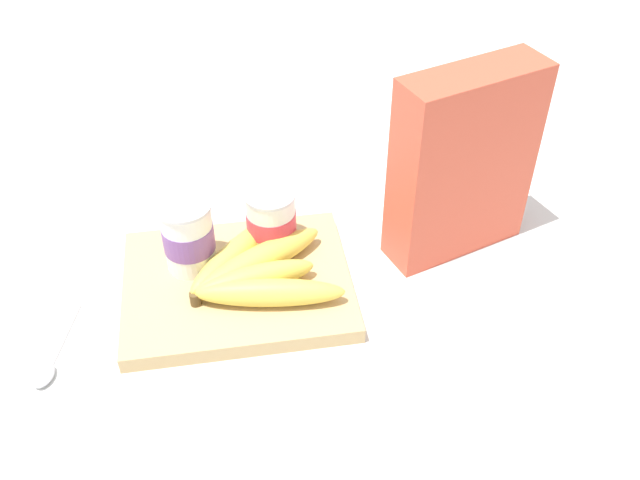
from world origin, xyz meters
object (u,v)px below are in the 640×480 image
at_px(banana_bunch, 257,271).
at_px(spoon, 54,357).
at_px(yogurt_cup_back, 273,219).
at_px(cereal_box, 465,164).
at_px(yogurt_cup_front, 190,235).
at_px(cutting_board, 239,284).

relative_size(banana_bunch, spoon, 1.48).
bearing_deg(yogurt_cup_back, spoon, -153.08).
height_order(cereal_box, banana_bunch, cereal_box).
height_order(yogurt_cup_front, yogurt_cup_back, yogurt_cup_front).
bearing_deg(cutting_board, banana_bunch, -20.45).
distance_m(yogurt_cup_front, banana_bunch, 0.10).
bearing_deg(yogurt_cup_front, banana_bunch, -29.76).
bearing_deg(cereal_box, yogurt_cup_front, 163.23).
relative_size(yogurt_cup_front, banana_bunch, 0.50).
bearing_deg(spoon, yogurt_cup_front, 34.70).
xyz_separation_m(cereal_box, yogurt_cup_back, (-0.25, 0.01, -0.07)).
relative_size(cutting_board, yogurt_cup_front, 2.92).
distance_m(yogurt_cup_front, spoon, 0.22).
distance_m(yogurt_cup_back, banana_bunch, 0.08).
bearing_deg(banana_bunch, yogurt_cup_front, 150.24).
height_order(cutting_board, banana_bunch, banana_bunch).
xyz_separation_m(yogurt_cup_front, yogurt_cup_back, (0.11, 0.02, -0.01)).
xyz_separation_m(cereal_box, yogurt_cup_front, (-0.36, -0.01, -0.06)).
height_order(yogurt_cup_front, banana_bunch, yogurt_cup_front).
height_order(cutting_board, yogurt_cup_back, yogurt_cup_back).
distance_m(yogurt_cup_front, yogurt_cup_back, 0.11).
xyz_separation_m(yogurt_cup_back, banana_bunch, (-0.03, -0.07, -0.02)).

